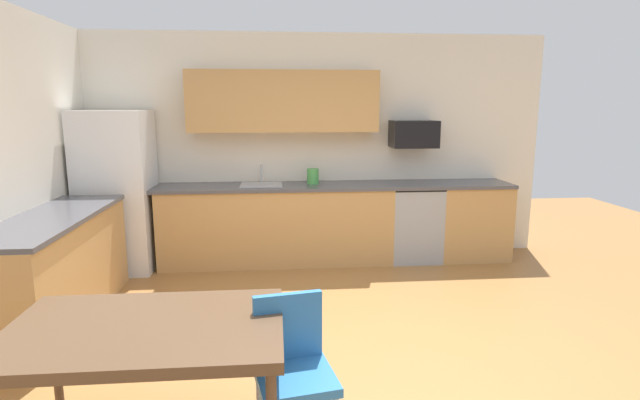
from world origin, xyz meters
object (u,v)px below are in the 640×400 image
at_px(microwave, 414,134).
at_px(oven_range, 413,222).
at_px(dining_table, 146,336).
at_px(chair_near_table, 292,362).
at_px(refrigerator, 117,192).
at_px(kettle, 313,177).

bearing_deg(microwave, oven_range, -90.00).
relative_size(oven_range, microwave, 1.69).
height_order(dining_table, chair_near_table, chair_near_table).
distance_m(refrigerator, microwave, 3.49).
bearing_deg(refrigerator, kettle, 3.36).
bearing_deg(microwave, kettle, -177.65).
xyz_separation_m(oven_range, microwave, (0.00, 0.10, 1.06)).
bearing_deg(dining_table, chair_near_table, -0.05).
height_order(oven_range, microwave, microwave).
distance_m(refrigerator, kettle, 2.22).
relative_size(chair_near_table, kettle, 4.25).
xyz_separation_m(microwave, kettle, (-1.22, -0.05, -0.50)).
relative_size(microwave, dining_table, 0.39).
bearing_deg(dining_table, microwave, 55.66).
bearing_deg(oven_range, microwave, 90.00).
distance_m(microwave, kettle, 1.32).
relative_size(oven_range, kettle, 4.55).
bearing_deg(oven_range, dining_table, -125.14).
bearing_deg(refrigerator, chair_near_table, -60.20).
relative_size(refrigerator, kettle, 9.02).
xyz_separation_m(oven_range, chair_near_table, (-1.58, -3.31, 0.05)).
relative_size(refrigerator, chair_near_table, 2.12).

